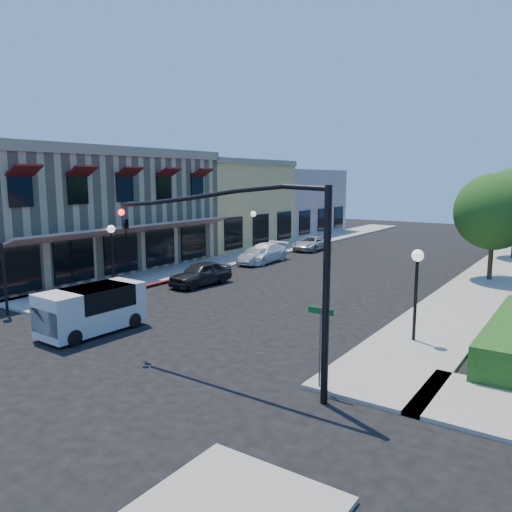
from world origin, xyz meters
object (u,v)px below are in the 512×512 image
Objects in this scene: street_name_sign at (320,335)px; parked_car_b at (256,256)px; lamppost_right_far at (493,233)px; white_van at (91,307)px; parked_car_c at (264,253)px; secondary_signal at (2,265)px; lamppost_left_far at (253,222)px; parked_car_a at (201,274)px; signal_mast_arm at (260,251)px; lamppost_left_near at (112,240)px; parked_car_d at (311,243)px; street_tree_a at (494,212)px; lamppost_right_near at (417,272)px.

parked_car_b is (-13.70, 16.80, -1.12)m from street_name_sign.
street_name_sign is 21.85m from lamppost_right_far.
white_van is 18.40m from parked_car_c.
secondary_signal is 0.71× the size of parked_car_c.
lamppost_left_far is 0.88× the size of parked_car_a.
signal_mast_arm is 3.20× the size of street_name_sign.
white_van reaches higher than parked_car_a.
secondary_signal is (-13.86, -0.09, -1.77)m from signal_mast_arm.
lamppost_right_far is 0.76× the size of parked_car_c.
signal_mast_arm is at bearing -156.80° from street_name_sign.
lamppost_left_near reaches higher than parked_car_a.
parked_car_c is at bearing 101.29° from white_van.
street_name_sign is at bearing 2.93° from secondary_signal.
parked_car_c is at bearing 104.26° from parked_car_a.
secondary_signal is 18.75m from parked_car_c.
street_name_sign is 0.59× the size of white_van.
parked_car_a is 8.85m from parked_car_c.
white_van is at bearing -83.21° from parked_car_d.
street_tree_a is at bearing 50.79° from secondary_signal.
parked_car_c is at bearing 79.15° from lamppost_left_near.
street_tree_a is 1.54× the size of white_van.
parked_car_d is at bearing 98.05° from white_van.
signal_mast_arm is at bearing -37.35° from parked_car_a.
street_tree_a is 2.59× the size of street_name_sign.
parked_car_a is (-2.20, 9.31, -0.38)m from white_van.
lamppost_left_far is at bearing 124.01° from parked_car_b.
lamppost_left_near and lamppost_right_far have the same top height.
parked_car_c is at bearing -91.26° from parked_car_d.
parked_car_a is 7.86m from parked_car_b.
lamppost_left_far is 17.12m from lamppost_right_far.
parked_car_b is at bearing -91.26° from parked_car_d.
parked_car_c is (-1.40, 8.74, -0.01)m from parked_car_a.
lamppost_right_near is at bearing -40.28° from parked_car_b.
signal_mast_arm is 28.81m from parked_car_d.
white_van is (-11.10, -22.04, -1.67)m from lamppost_right_far.
lamppost_left_far is (-0.50, 20.59, 0.42)m from secondary_signal.
parked_car_c is at bearing 140.77° from lamppost_right_near.
lamppost_right_far is at bearing 90.00° from lamppost_right_near.
secondary_signal is 0.93× the size of lamppost_right_near.
signal_mast_arm is 1.98× the size of parked_car_a.
lamppost_left_far is at bearing 91.39° from secondary_signal.
lamppost_left_far is 1.02× the size of parked_car_b.
street_tree_a is 20.71m from signal_mast_arm.
lamppost_right_far is at bearing 13.32° from parked_car_c.
secondary_signal is 5.57m from white_van.
lamppost_left_near is at bearing -102.75° from parked_car_c.
parked_car_d is (-12.06, 25.93, -3.49)m from signal_mast_arm.
lamppost_left_far reaches higher than parked_car_a.
lamppost_left_far is 3.67m from parked_car_c.
lamppost_left_near is 8.61m from white_van.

